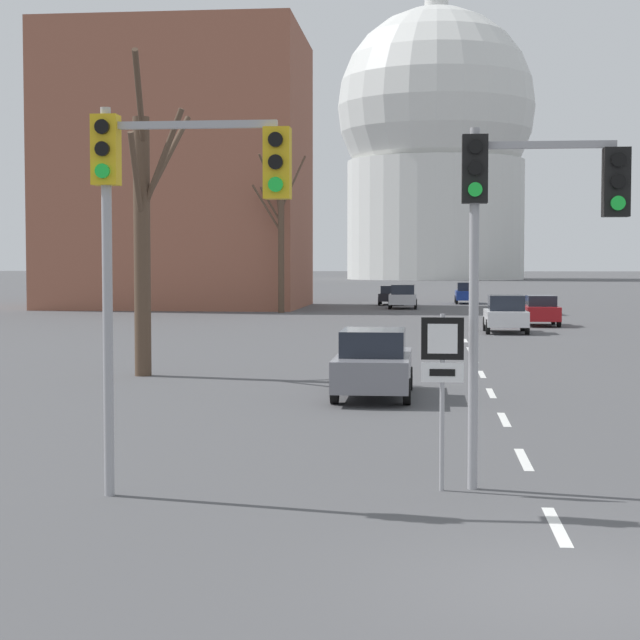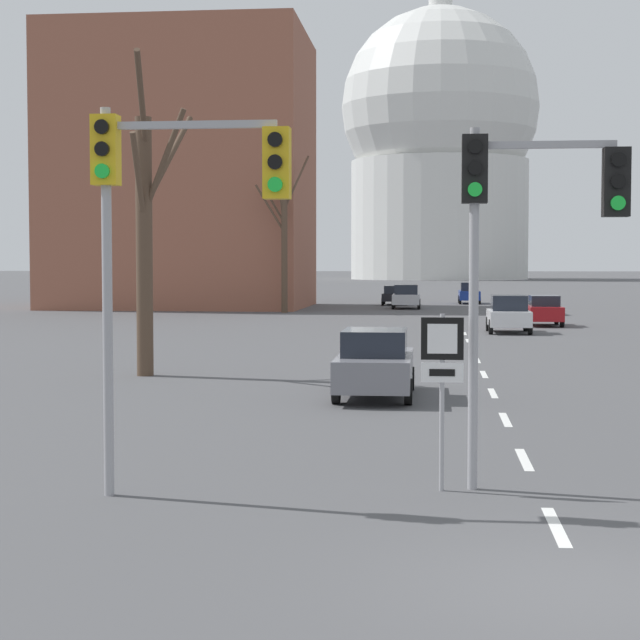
# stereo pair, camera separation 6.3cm
# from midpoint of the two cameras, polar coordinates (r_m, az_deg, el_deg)

# --- Properties ---
(ground_plane) EXTENTS (800.00, 800.00, 0.00)m
(ground_plane) POSITION_cam_midpoint_polar(r_m,az_deg,el_deg) (11.26, 13.92, -13.75)
(ground_plane) COLOR #4C4C4F
(lane_stripe_0) EXTENTS (0.16, 2.00, 0.01)m
(lane_stripe_0) POSITION_cam_midpoint_polar(r_m,az_deg,el_deg) (13.69, 12.38, -10.69)
(lane_stripe_0) COLOR silver
(lane_stripe_0) RESTS_ON ground_plane
(lane_stripe_1) EXTENTS (0.16, 2.00, 0.01)m
(lane_stripe_1) POSITION_cam_midpoint_polar(r_m,az_deg,el_deg) (18.07, 10.71, -7.31)
(lane_stripe_1) COLOR silver
(lane_stripe_1) RESTS_ON ground_plane
(lane_stripe_2) EXTENTS (0.16, 2.00, 0.01)m
(lane_stripe_2) POSITION_cam_midpoint_polar(r_m,az_deg,el_deg) (22.49, 9.71, -5.25)
(lane_stripe_2) COLOR silver
(lane_stripe_2) RESTS_ON ground_plane
(lane_stripe_3) EXTENTS (0.16, 2.00, 0.01)m
(lane_stripe_3) POSITION_cam_midpoint_polar(r_m,az_deg,el_deg) (26.94, 9.04, -3.87)
(lane_stripe_3) COLOR silver
(lane_stripe_3) RESTS_ON ground_plane
(lane_stripe_4) EXTENTS (0.16, 2.00, 0.01)m
(lane_stripe_4) POSITION_cam_midpoint_polar(r_m,az_deg,el_deg) (31.41, 8.57, -2.88)
(lane_stripe_4) COLOR silver
(lane_stripe_4) RESTS_ON ground_plane
(lane_stripe_5) EXTENTS (0.16, 2.00, 0.01)m
(lane_stripe_5) POSITION_cam_midpoint_polar(r_m,az_deg,el_deg) (35.88, 8.21, -2.14)
(lane_stripe_5) COLOR silver
(lane_stripe_5) RESTS_ON ground_plane
(lane_stripe_6) EXTENTS (0.16, 2.00, 0.01)m
(lane_stripe_6) POSITION_cam_midpoint_polar(r_m,az_deg,el_deg) (40.36, 7.93, -1.56)
(lane_stripe_6) COLOR silver
(lane_stripe_6) RESTS_ON ground_plane
(lane_stripe_7) EXTENTS (0.16, 2.00, 0.01)m
(lane_stripe_7) POSITION_cam_midpoint_polar(r_m,az_deg,el_deg) (44.85, 7.71, -1.10)
(lane_stripe_7) COLOR silver
(lane_stripe_7) RESTS_ON ground_plane
(lane_stripe_8) EXTENTS (0.16, 2.00, 0.01)m
(lane_stripe_8) POSITION_cam_midpoint_polar(r_m,az_deg,el_deg) (49.33, 7.53, -0.72)
(lane_stripe_8) COLOR silver
(lane_stripe_8) RESTS_ON ground_plane
(lane_stripe_9) EXTENTS (0.16, 2.00, 0.01)m
(lane_stripe_9) POSITION_cam_midpoint_polar(r_m,az_deg,el_deg) (53.82, 7.38, -0.40)
(lane_stripe_9) COLOR silver
(lane_stripe_9) RESTS_ON ground_plane
(traffic_signal_centre_tall) EXTENTS (2.32, 0.34, 5.14)m
(traffic_signal_centre_tall) POSITION_cam_midpoint_polar(r_m,az_deg,el_deg) (15.36, 10.66, 5.50)
(traffic_signal_centre_tall) COLOR #9E9EA3
(traffic_signal_centre_tall) RESTS_ON ground_plane
(traffic_signal_near_left) EXTENTS (2.73, 0.34, 5.36)m
(traffic_signal_near_left) POSITION_cam_midpoint_polar(r_m,az_deg,el_deg) (14.83, -8.41, 6.32)
(traffic_signal_near_left) COLOR #9E9EA3
(traffic_signal_near_left) RESTS_ON ground_plane
(route_sign_post) EXTENTS (0.60, 0.08, 2.52)m
(route_sign_post) POSITION_cam_midpoint_polar(r_m,az_deg,el_deg) (15.21, 6.42, -2.69)
(route_sign_post) COLOR #9E9EA3
(route_sign_post) RESTS_ON ground_plane
(sedan_near_left) EXTENTS (1.84, 4.48, 1.65)m
(sedan_near_left) POSITION_cam_midpoint_polar(r_m,az_deg,el_deg) (25.79, 2.81, -2.31)
(sedan_near_left) COLOR slate
(sedan_near_left) RESTS_ON ground_plane
(sedan_near_right) EXTENTS (1.97, 4.29, 1.70)m
(sedan_near_right) POSITION_cam_midpoint_polar(r_m,az_deg,el_deg) (75.70, 4.42, 1.25)
(sedan_near_right) COLOR #B7B7BC
(sedan_near_right) RESTS_ON ground_plane
(sedan_mid_centre) EXTENTS (1.94, 3.83, 1.74)m
(sedan_mid_centre) POSITION_cam_midpoint_polar(r_m,az_deg,el_deg) (50.12, 9.84, 0.31)
(sedan_mid_centre) COLOR silver
(sedan_mid_centre) RESTS_ON ground_plane
(sedan_far_left) EXTENTS (1.76, 3.89, 1.57)m
(sedan_far_left) POSITION_cam_midpoint_polar(r_m,az_deg,el_deg) (56.05, 11.66, 0.50)
(sedan_far_left) COLOR maroon
(sedan_far_left) RESTS_ON ground_plane
(sedan_far_right) EXTENTS (1.95, 4.33, 1.49)m
(sedan_far_right) POSITION_cam_midpoint_polar(r_m,az_deg,el_deg) (82.50, 3.81, 1.34)
(sedan_far_right) COLOR black
(sedan_far_right) RESTS_ON ground_plane
(sedan_distant_centre) EXTENTS (1.68, 4.51, 1.68)m
(sedan_distant_centre) POSITION_cam_midpoint_polar(r_m,az_deg,el_deg) (85.58, 7.76, 1.43)
(sedan_distant_centre) COLOR navy
(sedan_distant_centre) RESTS_ON ground_plane
(bare_tree_left_near) EXTENTS (3.35, 4.69, 10.36)m
(bare_tree_left_near) POSITION_cam_midpoint_polar(r_m,az_deg,el_deg) (69.44, -2.17, 4.67)
(bare_tree_left_near) COLOR brown
(bare_tree_left_near) RESTS_ON ground_plane
(bare_tree_left_far) EXTENTS (1.60, 4.43, 8.86)m
(bare_tree_left_far) POSITION_cam_midpoint_polar(r_m,az_deg,el_deg) (30.92, -9.44, 4.74)
(bare_tree_left_far) COLOR brown
(bare_tree_left_far) RESTS_ON ground_plane
(capitol_dome) EXTENTS (38.61, 38.61, 54.54)m
(capitol_dome) POSITION_cam_midpoint_polar(r_m,az_deg,el_deg) (213.82, 6.18, 9.32)
(capitol_dome) COLOR silver
(capitol_dome) RESTS_ON ground_plane
(apartment_block_left) EXTENTS (18.00, 14.00, 19.81)m
(apartment_block_left) POSITION_cam_midpoint_polar(r_m,az_deg,el_deg) (79.23, -7.50, 7.87)
(apartment_block_left) COLOR #935642
(apartment_block_left) RESTS_ON ground_plane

